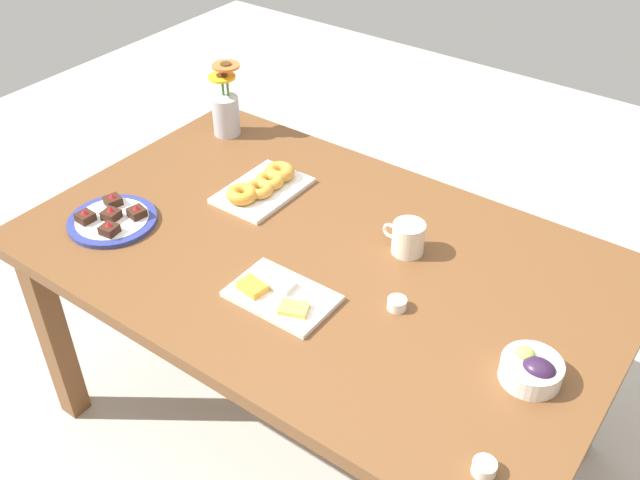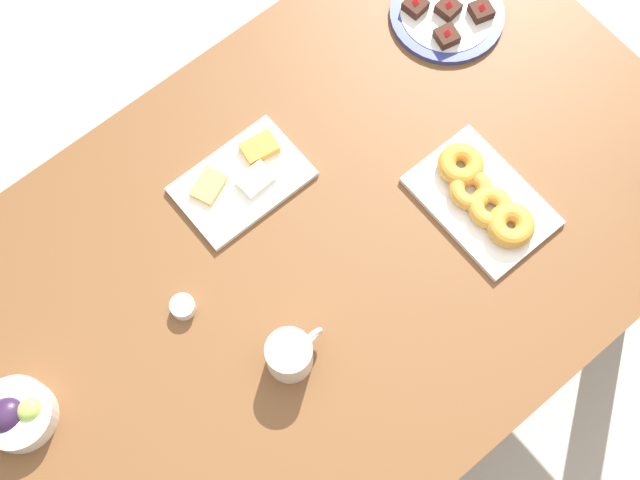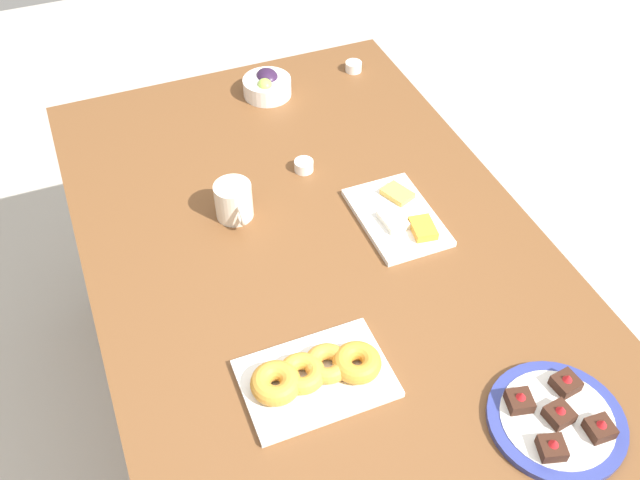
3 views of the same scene
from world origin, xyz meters
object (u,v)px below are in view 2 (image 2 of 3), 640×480
object	(u,v)px
cheese_platter	(243,179)
croissant_platter	(483,199)
dessert_plate	(447,13)
jam_cup_honey	(183,307)
coffee_mug	(290,355)
dining_table	(320,261)
grape_bowl	(17,414)

from	to	relation	value
cheese_platter	croissant_platter	world-z (taller)	croissant_platter
cheese_platter	dessert_plate	size ratio (longest dim) A/B	1.04
cheese_platter	jam_cup_honey	distance (m)	0.29
coffee_mug	cheese_platter	bearing A→B (deg)	65.64
jam_cup_honey	dessert_plate	xyz separation A→B (m)	(0.83, 0.17, -0.00)
dining_table	cheese_platter	size ratio (longest dim) A/B	6.15
dining_table	cheese_platter	world-z (taller)	cheese_platter
coffee_mug	croissant_platter	bearing A→B (deg)	0.62
coffee_mug	dessert_plate	xyz separation A→B (m)	(0.74, 0.38, -0.03)
jam_cup_honey	dessert_plate	size ratio (longest dim) A/B	0.19
grape_bowl	croissant_platter	world-z (taller)	grape_bowl
coffee_mug	grape_bowl	size ratio (longest dim) A/B	0.90
coffee_mug	croissant_platter	xyz separation A→B (m)	(0.50, 0.01, -0.02)
jam_cup_honey	dessert_plate	distance (m)	0.85
coffee_mug	jam_cup_honey	distance (m)	0.23
coffee_mug	grape_bowl	world-z (taller)	coffee_mug
croissant_platter	dessert_plate	size ratio (longest dim) A/B	1.14
dining_table	coffee_mug	world-z (taller)	coffee_mug
dining_table	grape_bowl	xyz separation A→B (m)	(-0.63, 0.09, 0.12)
dining_table	cheese_platter	distance (m)	0.23
grape_bowl	jam_cup_honey	distance (m)	0.35
dessert_plate	coffee_mug	bearing A→B (deg)	-153.09
cheese_platter	jam_cup_honey	world-z (taller)	cheese_platter
croissant_platter	dessert_plate	distance (m)	0.44
coffee_mug	grape_bowl	distance (m)	0.50
coffee_mug	dessert_plate	size ratio (longest dim) A/B	0.49
cheese_platter	grape_bowl	bearing A→B (deg)	-169.23
grape_bowl	dessert_plate	distance (m)	1.20
cheese_platter	dessert_plate	xyz separation A→B (m)	(0.58, 0.03, 0.00)
coffee_mug	dining_table	bearing A→B (deg)	36.67
dining_table	grape_bowl	bearing A→B (deg)	171.56
dining_table	grape_bowl	distance (m)	0.65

